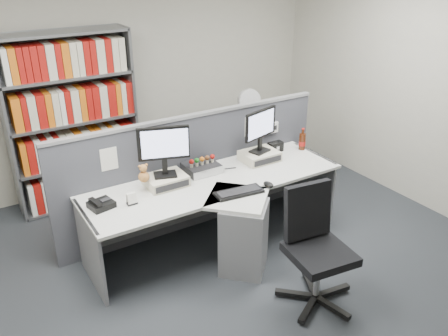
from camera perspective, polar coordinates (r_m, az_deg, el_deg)
ground at (r=4.40m, az=4.59°, el=-14.05°), size 5.50×5.50×0.00m
room_shell at (r=3.55m, az=5.59°, el=8.95°), size 5.04×5.54×2.72m
partition at (r=4.95m, az=-3.60°, el=-0.32°), size 3.00×0.08×1.27m
desk at (r=4.54m, az=0.37°, el=-5.56°), size 2.60×1.20×0.72m
monitor_riser_left at (r=4.50m, az=-7.10°, el=-1.51°), size 0.38×0.31×0.10m
monitor_riser_right at (r=5.00m, az=4.36°, el=1.47°), size 0.38×0.31×0.10m
monitor_left at (r=4.36m, az=-7.34°, el=2.53°), size 0.47×0.21×0.49m
monitor_right at (r=4.88m, az=4.47°, el=4.98°), size 0.44×0.19×0.46m
desktop_pc at (r=4.73m, az=-2.76°, el=0.01°), size 0.33×0.30×0.09m
figurines at (r=4.68m, az=-2.69°, el=0.99°), size 0.29×0.05×0.09m
keyboard at (r=4.33m, az=1.82°, el=-2.96°), size 0.47×0.22×0.03m
mouse at (r=4.47m, az=5.43°, el=-2.01°), size 0.08×0.12×0.05m
desk_phone at (r=4.23m, az=-14.76°, el=-4.29°), size 0.23×0.22×0.09m
desk_calendar at (r=4.22m, az=-11.18°, el=-3.75°), size 0.09×0.07×0.11m
plush_toy at (r=4.35m, az=-9.75°, el=-0.78°), size 0.10×0.10×0.18m
speaker at (r=5.24m, az=6.28°, el=2.59°), size 0.16×0.09×0.11m
cola_bottle at (r=5.32m, az=9.49°, el=3.20°), size 0.08×0.08×0.25m
shelving_unit at (r=5.58m, az=-17.89°, el=5.13°), size 1.41×0.40×2.00m
filing_cabinet at (r=6.22m, az=2.90°, el=2.21°), size 0.45×0.61×0.70m
desk_fan at (r=6.00m, az=3.04°, el=7.94°), size 0.29×0.17×0.48m
office_chair at (r=4.02m, az=10.98°, el=-9.04°), size 0.67×0.67×1.02m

